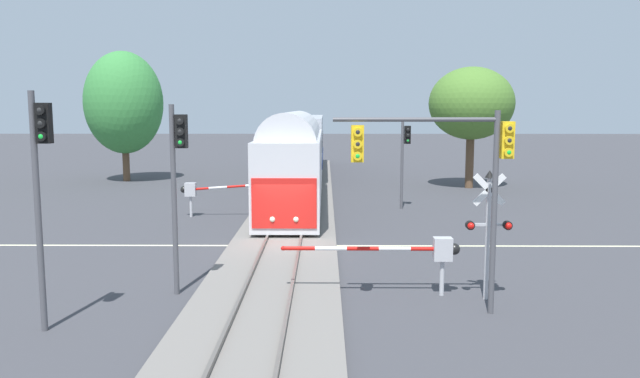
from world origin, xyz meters
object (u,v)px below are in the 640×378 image
commuter_train (301,149)px  traffic_signal_near_right (449,161)px  crossing_signal_mast (488,221)px  traffic_signal_near_left (40,173)px  traffic_signal_median (177,169)px  oak_far_right (471,104)px  crossing_gate_near (424,251)px  pine_left_background (124,103)px  traffic_signal_far_side (405,150)px  crossing_gate_far (201,190)px

commuter_train → traffic_signal_near_right: 28.04m
crossing_signal_mast → traffic_signal_near_left: bearing=-167.0°
traffic_signal_median → oak_far_right: bearing=60.2°
crossing_signal_mast → commuter_train: bearing=104.0°
crossing_signal_mast → traffic_signal_near_right: bearing=-138.4°
crossing_gate_near → crossing_signal_mast: size_ratio=1.40×
crossing_signal_mast → traffic_signal_median: 9.40m
traffic_signal_near_right → pine_left_background: size_ratio=0.57×
crossing_signal_mast → traffic_signal_far_side: 16.85m
commuter_train → crossing_gate_near: 26.30m
crossing_gate_far → oak_far_right: (16.77, 12.05, 4.53)m
commuter_train → oak_far_right: (12.01, -0.03, 3.17)m
crossing_gate_near → traffic_signal_median: 7.86m
commuter_train → traffic_signal_median: bearing=-96.0°
commuter_train → traffic_signal_near_left: 29.52m
pine_left_background → traffic_signal_near_right: bearing=-59.1°
oak_far_right → traffic_signal_near_left: bearing=-121.0°
crossing_signal_mast → crossing_gate_near: bearing=167.2°
crossing_gate_far → traffic_signal_near_left: (-0.62, -16.91, 2.66)m
commuter_train → crossing_gate_near: size_ratio=7.27×
traffic_signal_near_right → pine_left_background: bearing=120.9°
crossing_gate_far → pine_left_background: (-8.99, 16.02, 4.62)m
crossing_gate_near → crossing_signal_mast: crossing_signal_mast is taller
crossing_signal_mast → oak_far_right: bearing=78.2°
crossing_gate_far → traffic_signal_near_left: bearing=-92.1°
traffic_signal_near_right → oak_far_right: bearing=75.9°
oak_far_right → traffic_signal_far_side: bearing=-121.8°
traffic_signal_far_side → traffic_signal_near_right: size_ratio=0.88×
traffic_signal_median → crossing_gate_far: bearing=98.5°
pine_left_background → oak_far_right: pine_left_background is taller
traffic_signal_near_right → pine_left_background: pine_left_background is taller
commuter_train → oak_far_right: size_ratio=4.64×
commuter_train → pine_left_background: size_ratio=3.97×
crossing_gate_near → traffic_signal_far_side: traffic_signal_far_side is taller
crossing_gate_far → traffic_signal_far_side: bearing=13.7°
crossing_signal_mast → traffic_signal_far_side: traffic_signal_far_side is taller
crossing_gate_near → traffic_signal_near_right: size_ratio=0.97×
traffic_signal_near_right → traffic_signal_median: bearing=167.4°
commuter_train → traffic_signal_near_left: bearing=-100.5°
traffic_signal_near_right → traffic_signal_median: (-7.81, 1.75, -0.38)m
crossing_gate_near → oak_far_right: size_ratio=0.64×
traffic_signal_near_left → pine_left_background: 34.03m
commuter_train → crossing_signal_mast: (6.55, -26.24, -0.40)m
commuter_train → crossing_gate_far: (-4.76, -12.08, -1.36)m
crossing_signal_mast → pine_left_background: size_ratio=0.39×
crossing_gate_near → crossing_signal_mast: bearing=-12.8°
crossing_gate_near → traffic_signal_near_right: 3.36m
commuter_train → traffic_signal_far_side: commuter_train is taller
traffic_signal_median → oak_far_right: 29.73m
crossing_signal_mast → crossing_gate_far: size_ratio=0.72×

